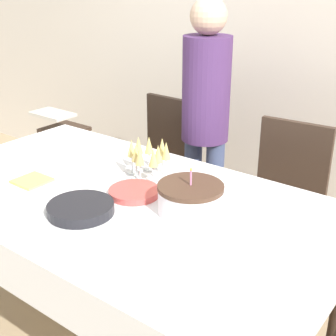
% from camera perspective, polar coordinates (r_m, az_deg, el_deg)
% --- Properties ---
extents(ground_plane, '(12.00, 12.00, 0.00)m').
position_cam_1_polar(ground_plane, '(2.53, -5.62, -19.25)').
color(ground_plane, tan).
extents(wall_back, '(8.00, 0.05, 2.70)m').
position_cam_1_polar(wall_back, '(3.19, 13.26, 16.07)').
color(wall_back, silver).
rests_on(wall_back, ground_plane).
extents(dining_table, '(1.94, 1.11, 0.78)m').
position_cam_1_polar(dining_table, '(2.14, -6.32, -5.61)').
color(dining_table, white).
rests_on(dining_table, ground_plane).
extents(dining_chair_far_left, '(0.43, 0.43, 0.95)m').
position_cam_1_polar(dining_chair_far_left, '(3.06, -0.80, 0.29)').
color(dining_chair_far_left, '#38281E').
rests_on(dining_chair_far_left, ground_plane).
extents(dining_chair_far_right, '(0.45, 0.45, 0.95)m').
position_cam_1_polar(dining_chair_far_right, '(2.66, 13.83, -4.00)').
color(dining_chair_far_right, '#38281E').
rests_on(dining_chair_far_right, ground_plane).
extents(birthday_cake, '(0.27, 0.27, 0.19)m').
position_cam_1_polar(birthday_cake, '(1.91, 2.75, -3.71)').
color(birthday_cake, white).
rests_on(birthday_cake, dining_table).
extents(champagne_tray, '(0.28, 0.28, 0.18)m').
position_cam_1_polar(champagne_tray, '(2.22, -2.40, 1.26)').
color(champagne_tray, silver).
rests_on(champagne_tray, dining_table).
extents(plate_stack_main, '(0.27, 0.27, 0.04)m').
position_cam_1_polar(plate_stack_main, '(1.95, -10.59, -4.88)').
color(plate_stack_main, black).
rests_on(plate_stack_main, dining_table).
extents(plate_stack_dessert, '(0.23, 0.23, 0.03)m').
position_cam_1_polar(plate_stack_dessert, '(2.07, -4.15, -2.94)').
color(plate_stack_dessert, '#CC4C47').
rests_on(plate_stack_dessert, dining_table).
extents(cake_knife, '(0.30, 0.04, 0.00)m').
position_cam_1_polar(cake_knife, '(1.73, 0.24, -9.06)').
color(cake_knife, silver).
rests_on(cake_knife, dining_table).
extents(fork_pile, '(0.18, 0.08, 0.02)m').
position_cam_1_polar(fork_pile, '(2.25, -19.38, -2.21)').
color(fork_pile, silver).
rests_on(fork_pile, dining_table).
extents(napkin_pile, '(0.15, 0.15, 0.01)m').
position_cam_1_polar(napkin_pile, '(2.29, -16.25, -1.50)').
color(napkin_pile, '#E0D166').
rests_on(napkin_pile, dining_table).
extents(person_standing, '(0.28, 0.28, 1.57)m').
position_cam_1_polar(person_standing, '(2.77, 4.61, 7.08)').
color(person_standing, '#3F4C72').
rests_on(person_standing, ground_plane).
extents(high_chair, '(0.33, 0.35, 0.71)m').
position_cam_1_polar(high_chair, '(3.77, -12.67, 3.53)').
color(high_chair, '#38281E').
rests_on(high_chair, ground_plane).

